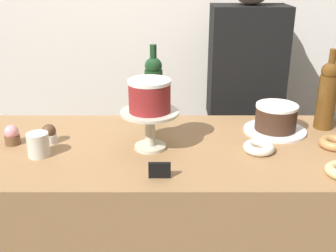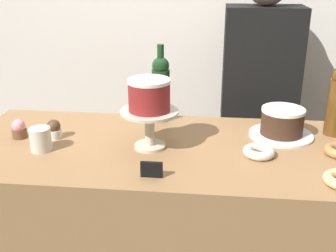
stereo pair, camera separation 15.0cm
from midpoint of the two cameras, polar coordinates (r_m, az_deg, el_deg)
The scene contains 13 objects.
back_wall at distance 2.31m, azimuth 4.38°, elevation 14.52°, with size 6.00×0.05×2.60m.
display_counter at distance 1.78m, azimuth 2.52°, elevation -16.95°, with size 1.55×0.66×0.95m.
cake_stand_pedestal at distance 1.48m, azimuth 0.34°, elevation 0.41°, with size 0.21×0.21×0.14m.
white_layer_cake at distance 1.44m, azimuth 0.35°, elevation 4.26°, with size 0.15×0.15×0.11m.
silver_serving_platter at distance 1.69m, azimuth 17.78°, elevation -1.21°, with size 0.25×0.25×0.01m.
chocolate_round_cake at distance 1.67m, azimuth 18.00°, elevation 0.59°, with size 0.16×0.16×0.10m.
wine_bottle_green at distance 1.74m, azimuth 1.46°, elevation 5.32°, with size 0.08×0.08×0.33m.
cupcake_strawberry at distance 1.66m, azimuth -17.50°, elevation -0.47°, with size 0.06×0.06×0.07m.
cupcake_chocolate at distance 1.62m, azimuth -12.96°, elevation -0.52°, with size 0.06×0.06×0.07m.
donut_sugar at distance 1.50m, azimuth 15.26°, elevation -3.50°, with size 0.11×0.11×0.03m.
price_sign_chalkboard at distance 1.30m, azimuth 1.01°, elevation -6.11°, with size 0.07×0.01×0.05m.
coffee_cup_ceramic at distance 1.53m, azimuth -14.55°, elevation -1.83°, with size 0.08×0.08×0.09m.
barista_figure at distance 2.15m, azimuth 14.08°, elevation 0.66°, with size 0.36×0.22×1.60m.
Camera 2 is at (0.15, -1.38, 1.58)m, focal length 44.16 mm.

